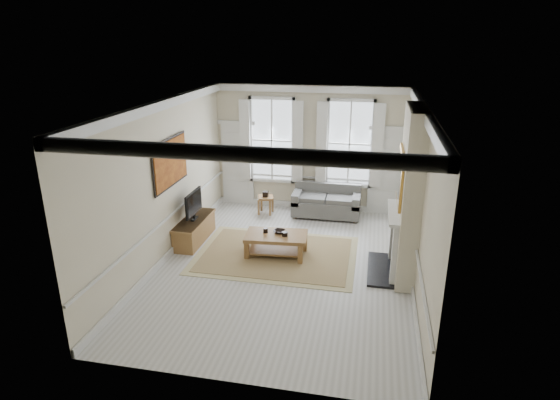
% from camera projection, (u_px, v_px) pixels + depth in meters
% --- Properties ---
extents(floor, '(7.20, 7.20, 0.00)m').
position_uv_depth(floor, '(285.00, 266.00, 9.91)').
color(floor, '#B7B5AD').
rests_on(floor, ground).
extents(ceiling, '(7.20, 7.20, 0.00)m').
position_uv_depth(ceiling, '(286.00, 104.00, 8.77)').
color(ceiling, white).
rests_on(ceiling, back_wall).
extents(back_wall, '(5.20, 0.00, 5.20)m').
position_uv_depth(back_wall, '(310.00, 149.00, 12.67)').
color(back_wall, beige).
rests_on(back_wall, floor).
extents(left_wall, '(0.00, 7.20, 7.20)m').
position_uv_depth(left_wall, '(164.00, 182.00, 9.83)').
color(left_wall, beige).
rests_on(left_wall, floor).
extents(right_wall, '(0.00, 7.20, 7.20)m').
position_uv_depth(right_wall, '(420.00, 198.00, 8.85)').
color(right_wall, beige).
rests_on(right_wall, floor).
extents(window_left, '(1.26, 0.20, 2.20)m').
position_uv_depth(window_left, '(272.00, 140.00, 12.75)').
color(window_left, '#B2BCC6').
rests_on(window_left, back_wall).
extents(window_right, '(1.26, 0.20, 2.20)m').
position_uv_depth(window_right, '(350.00, 144.00, 12.35)').
color(window_right, '#B2BCC6').
rests_on(window_right, back_wall).
extents(door_left, '(0.90, 0.08, 2.30)m').
position_uv_depth(door_left, '(238.00, 165.00, 13.20)').
color(door_left, silver).
rests_on(door_left, floor).
extents(door_right, '(0.90, 0.08, 2.30)m').
position_uv_depth(door_right, '(386.00, 173.00, 12.43)').
color(door_right, silver).
rests_on(door_right, floor).
extents(painting, '(0.05, 1.66, 1.06)m').
position_uv_depth(painting, '(170.00, 162.00, 9.98)').
color(painting, '#BF6D20').
rests_on(painting, left_wall).
extents(chimney_breast, '(0.35, 1.70, 3.38)m').
position_uv_depth(chimney_breast, '(410.00, 194.00, 9.07)').
color(chimney_breast, beige).
rests_on(chimney_breast, floor).
extents(hearth, '(0.55, 1.50, 0.05)m').
position_uv_depth(hearth, '(381.00, 269.00, 9.71)').
color(hearth, black).
rests_on(hearth, floor).
extents(fireplace, '(0.21, 1.45, 1.33)m').
position_uv_depth(fireplace, '(394.00, 239.00, 9.44)').
color(fireplace, silver).
rests_on(fireplace, floor).
extents(mirror, '(0.06, 1.26, 1.06)m').
position_uv_depth(mirror, '(400.00, 177.00, 8.99)').
color(mirror, '#B88332').
rests_on(mirror, chimney_breast).
extents(sofa, '(1.78, 0.87, 0.84)m').
position_uv_depth(sofa, '(327.00, 203.00, 12.56)').
color(sofa, '#555553').
rests_on(sofa, floor).
extents(side_table, '(0.48, 0.48, 0.48)m').
position_uv_depth(side_table, '(266.00, 200.00, 12.70)').
color(side_table, brown).
rests_on(side_table, floor).
extents(rug, '(3.50, 2.60, 0.02)m').
position_uv_depth(rug, '(276.00, 255.00, 10.39)').
color(rug, '#98774E').
rests_on(rug, floor).
extents(coffee_table, '(1.40, 0.89, 0.50)m').
position_uv_depth(coffee_table, '(276.00, 238.00, 10.25)').
color(coffee_table, brown).
rests_on(coffee_table, rug).
extents(ceramic_pot_a, '(0.10, 0.10, 0.10)m').
position_uv_depth(ceramic_pot_a, '(266.00, 230.00, 10.30)').
color(ceramic_pot_a, black).
rests_on(ceramic_pot_a, coffee_table).
extents(ceramic_pot_b, '(0.13, 0.13, 0.09)m').
position_uv_depth(ceramic_pot_b, '(285.00, 234.00, 10.13)').
color(ceramic_pot_b, black).
rests_on(ceramic_pot_b, coffee_table).
extents(bowl, '(0.30, 0.30, 0.06)m').
position_uv_depth(bowl, '(279.00, 231.00, 10.30)').
color(bowl, black).
rests_on(bowl, coffee_table).
extents(tv_stand, '(0.49, 1.54, 0.55)m').
position_uv_depth(tv_stand, '(194.00, 230.00, 11.03)').
color(tv_stand, brown).
rests_on(tv_stand, floor).
extents(tv, '(0.08, 0.90, 0.68)m').
position_uv_depth(tv, '(194.00, 203.00, 10.80)').
color(tv, black).
rests_on(tv, tv_stand).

